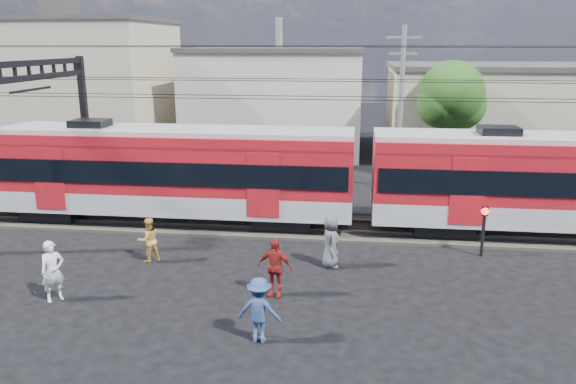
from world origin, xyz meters
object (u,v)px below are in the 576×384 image
(crossing_signal, at_px, (484,222))
(pedestrian_c, at_px, (259,310))
(commuter_train, at_px, (170,169))
(pedestrian_a, at_px, (53,271))

(crossing_signal, bearing_deg, pedestrian_c, -135.29)
(commuter_train, xyz_separation_m, crossing_signal, (12.58, -2.44, -1.08))
(commuter_train, bearing_deg, pedestrian_c, -59.84)
(commuter_train, bearing_deg, pedestrian_a, -98.31)
(commuter_train, height_order, pedestrian_c, commuter_train)
(commuter_train, bearing_deg, crossing_signal, -10.99)
(commuter_train, height_order, pedestrian_a, commuter_train)
(pedestrian_a, xyz_separation_m, crossing_signal, (13.72, 5.36, 0.37))
(commuter_train, distance_m, crossing_signal, 12.86)
(pedestrian_a, relative_size, crossing_signal, 1.00)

